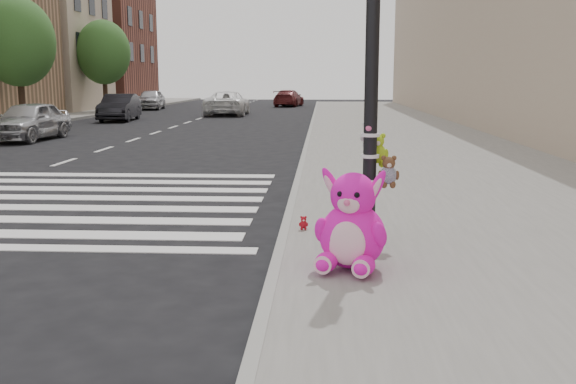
# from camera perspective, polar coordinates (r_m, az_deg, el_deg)

# --- Properties ---
(ground) EXTENTS (120.00, 120.00, 0.00)m
(ground) POSITION_cam_1_polar(r_m,az_deg,el_deg) (6.48, -15.64, -9.18)
(ground) COLOR black
(ground) RESTS_ON ground
(sidewalk_near) EXTENTS (7.00, 80.00, 0.14)m
(sidewalk_near) POSITION_cam_1_polar(r_m,az_deg,el_deg) (16.18, 13.63, 2.58)
(sidewalk_near) COLOR slate
(sidewalk_near) RESTS_ON ground
(curb_edge) EXTENTS (0.12, 80.00, 0.15)m
(curb_edge) POSITION_cam_1_polar(r_m,az_deg,el_deg) (15.92, 1.32, 2.74)
(curb_edge) COLOR gray
(curb_edge) RESTS_ON ground
(bld_far_d) EXTENTS (6.00, 8.00, 10.00)m
(bld_far_d) POSITION_cam_1_polar(r_m,az_deg,el_deg) (44.49, -20.69, 13.16)
(bld_far_d) COLOR tan
(bld_far_d) RESTS_ON ground
(bld_far_e) EXTENTS (6.00, 10.00, 9.00)m
(bld_far_e) POSITION_cam_1_polar(r_m,az_deg,el_deg) (54.73, -15.96, 12.19)
(bld_far_e) COLOR brown
(bld_far_e) RESTS_ON ground
(bld_near) EXTENTS (5.00, 60.00, 10.00)m
(bld_near) POSITION_cam_1_polar(r_m,az_deg,el_deg) (27.29, 21.98, 15.46)
(bld_near) COLOR tan
(bld_near) RESTS_ON ground
(signal_pole) EXTENTS (0.66, 0.50, 4.00)m
(signal_pole) POSITION_cam_1_polar(r_m,az_deg,el_deg) (7.62, 7.55, 7.98)
(signal_pole) COLOR black
(signal_pole) RESTS_ON sidewalk_near
(tree_far_b) EXTENTS (3.20, 3.20, 5.44)m
(tree_far_b) POSITION_cam_1_polar(r_m,az_deg,el_deg) (30.81, -22.89, 12.17)
(tree_far_b) COLOR #382619
(tree_far_b) RESTS_ON sidewalk_far
(tree_far_c) EXTENTS (3.20, 3.20, 5.44)m
(tree_far_c) POSITION_cam_1_polar(r_m,az_deg,el_deg) (41.01, -16.09, 11.84)
(tree_far_c) COLOR #382619
(tree_far_c) RESTS_ON sidewalk_far
(pink_bunny) EXTENTS (0.84, 0.93, 1.07)m
(pink_bunny) POSITION_cam_1_polar(r_m,az_deg,el_deg) (6.64, 5.70, -3.19)
(pink_bunny) COLOR #FF15C3
(pink_bunny) RESTS_ON sidewalk_near
(red_teddy) EXTENTS (0.13, 0.10, 0.18)m
(red_teddy) POSITION_cam_1_polar(r_m,az_deg,el_deg) (8.39, 1.39, -2.76)
(red_teddy) COLOR #AA111D
(red_teddy) RESTS_ON sidewalk_near
(car_silver_far) EXTENTS (1.75, 3.99, 1.34)m
(car_silver_far) POSITION_cam_1_polar(r_m,az_deg,el_deg) (23.82, -22.04, 5.89)
(car_silver_far) COLOR #A6A7AB
(car_silver_far) RESTS_ON ground
(car_dark_far) EXTENTS (1.76, 4.17, 1.34)m
(car_dark_far) POSITION_cam_1_polar(r_m,az_deg,el_deg) (33.47, -14.75, 7.28)
(car_dark_far) COLOR black
(car_dark_far) RESTS_ON ground
(car_white_near) EXTENTS (2.43, 5.01, 1.37)m
(car_white_near) POSITION_cam_1_polar(r_m,az_deg,el_deg) (37.64, -5.41, 7.86)
(car_white_near) COLOR white
(car_white_near) RESTS_ON ground
(car_maroon_near) EXTENTS (2.35, 4.49, 1.24)m
(car_maroon_near) POSITION_cam_1_polar(r_m,az_deg,el_deg) (49.46, 0.07, 8.34)
(car_maroon_near) COLOR maroon
(car_maroon_near) RESTS_ON ground
(car_silver_deep) EXTENTS (2.02, 4.20, 1.38)m
(car_silver_deep) POSITION_cam_1_polar(r_m,az_deg,el_deg) (45.50, -12.10, 8.06)
(car_silver_deep) COLOR #B2B1B6
(car_silver_deep) RESTS_ON ground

